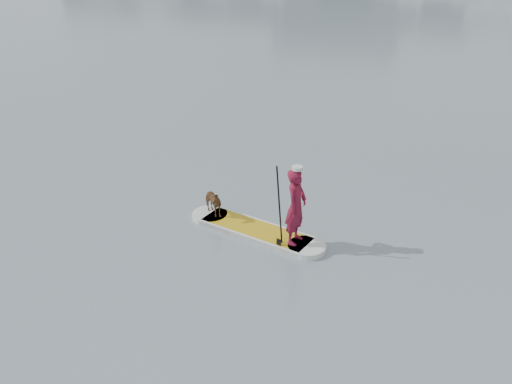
% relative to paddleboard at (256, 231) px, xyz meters
% --- Properties ---
extents(ground, '(140.00, 140.00, 0.00)m').
position_rel_paddleboard_xyz_m(ground, '(-1.83, 2.54, -0.06)').
color(ground, slate).
rests_on(ground, ground).
extents(paddleboard, '(3.24, 1.33, 0.12)m').
position_rel_paddleboard_xyz_m(paddleboard, '(0.00, 0.00, 0.00)').
color(paddleboard, gold).
rests_on(paddleboard, ground).
extents(paddler, '(0.43, 0.62, 1.63)m').
position_rel_paddleboard_xyz_m(paddler, '(0.94, -0.20, 0.88)').
color(paddler, maroon).
rests_on(paddler, paddleboard).
extents(white_cap, '(0.22, 0.22, 0.07)m').
position_rel_paddleboard_xyz_m(white_cap, '(0.94, -0.20, 1.73)').
color(white_cap, silver).
rests_on(white_cap, paddler).
extents(dog, '(0.79, 0.69, 0.62)m').
position_rel_paddleboard_xyz_m(dog, '(-1.17, 0.25, 0.37)').
color(dog, '#53341C').
rests_on(dog, paddleboard).
extents(paddle, '(0.10, 0.30, 2.00)m').
position_rel_paddleboard_xyz_m(paddle, '(0.68, -0.46, 0.74)').
color(paddle, black).
rests_on(paddle, ground).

